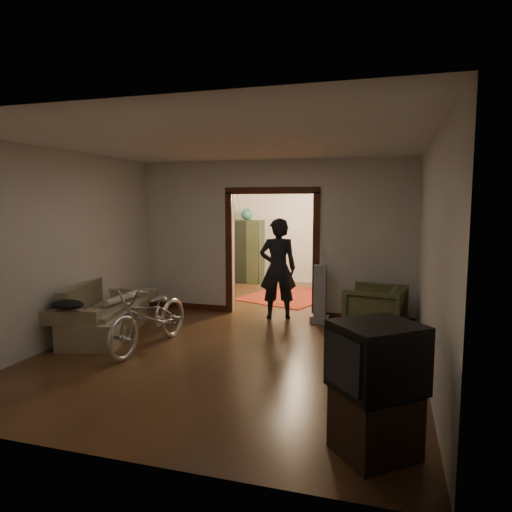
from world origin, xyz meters
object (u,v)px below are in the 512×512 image
at_px(armchair, 375,311).
at_px(sofa, 106,309).
at_px(bicycle, 150,316).
at_px(desk, 347,274).
at_px(locker, 247,251).
at_px(person, 278,269).

bearing_deg(armchair, sofa, -63.73).
xyz_separation_m(bicycle, desk, (2.25, 5.27, -0.10)).
distance_m(armchair, locker, 5.20).
distance_m(sofa, bicycle, 1.06).
bearing_deg(person, desk, -125.20).
bearing_deg(locker, desk, 4.62).
relative_size(bicycle, locker, 1.10).
bearing_deg(locker, sofa, -87.95).
distance_m(sofa, armchair, 4.16).
xyz_separation_m(person, locker, (-1.64, 3.36, -0.09)).
bearing_deg(desk, sofa, -106.35).
distance_m(person, desk, 3.32).
bearing_deg(desk, locker, -167.79).
relative_size(armchair, person, 0.49).
height_order(sofa, desk, sofa).
relative_size(sofa, armchair, 2.08).
distance_m(bicycle, desk, 5.73).
bearing_deg(sofa, armchair, 1.43).
height_order(sofa, armchair, sofa).
height_order(bicycle, person, person).
relative_size(person, desk, 1.81).
bearing_deg(bicycle, locker, 98.94).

